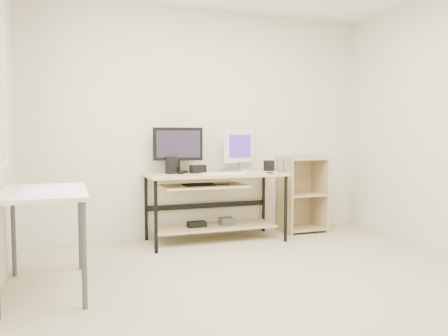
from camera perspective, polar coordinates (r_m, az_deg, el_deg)
room at (r=3.18m, az=5.79°, el=7.26°), size 4.01×4.01×2.62m
desk at (r=4.76m, az=-1.45°, el=-3.20°), size 1.50×0.65×0.75m
side_table at (r=3.47m, az=-22.48°, el=-4.01°), size 0.60×1.00×0.75m
shelf_unit at (r=5.40m, az=9.98°, el=-3.33°), size 0.50×0.40×0.90m
black_monitor at (r=4.79m, az=-6.04°, el=2.76°), size 0.54×0.22×0.49m
white_imac at (r=5.03m, az=2.01°, el=2.71°), size 0.42×0.22×0.47m
keyboard at (r=4.58m, az=-0.03°, el=-0.72°), size 0.48×0.16×0.02m
mouse at (r=4.70m, az=2.80°, el=-0.44°), size 0.09×0.14×0.04m
center_speaker at (r=4.74m, az=-3.42°, el=-0.14°), size 0.19×0.12×0.09m
speaker_left at (r=4.66m, az=-6.87°, el=0.42°), size 0.11×0.11×0.18m
speaker_right at (r=5.09m, az=5.91°, el=0.31°), size 0.11×0.11×0.12m
audio_controller at (r=4.75m, az=-7.15°, el=0.39°), size 0.09×0.06×0.18m
volume_puck at (r=4.62m, az=-5.66°, el=-0.65°), size 0.07×0.07×0.02m
smartphone at (r=4.74m, az=6.02°, el=-0.64°), size 0.07×0.11×0.01m
coaster at (r=4.82m, az=7.51°, el=-0.58°), size 0.10×0.10×0.01m
drinking_glass at (r=4.82m, az=7.52°, el=0.27°), size 0.08×0.08×0.14m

